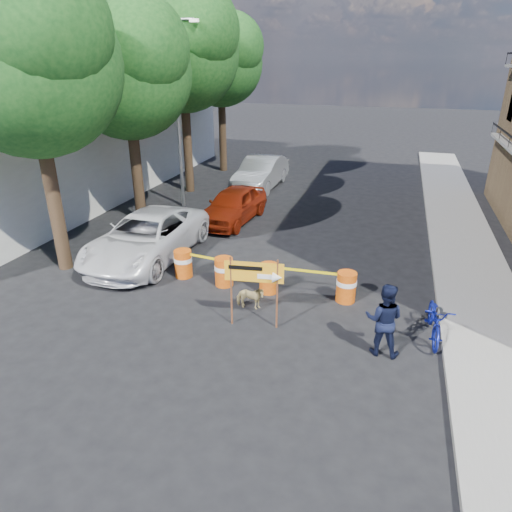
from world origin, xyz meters
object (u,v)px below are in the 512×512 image
Objects in this scene: sedan_red at (233,205)px; suv_white at (146,237)px; barrel_mid_left at (224,271)px; barrel_mid_right at (269,278)px; bicycle at (438,303)px; barrel_far_left at (183,263)px; dog at (250,298)px; pedestrian at (384,320)px; detour_sign at (262,278)px; barrel_far_right at (346,286)px; sedan_silver at (261,173)px.

suv_white is at bearing -103.37° from sedan_red.
barrel_mid_right is at bearing -1.00° from barrel_mid_left.
bicycle is 9.61m from suv_white.
barrel_far_left is 0.16× the size of suv_white.
bicycle is 4.88m from dog.
pedestrian is 0.42× the size of sedan_red.
pedestrian reaches higher than suv_white.
detour_sign is 1.46m from dog.
barrel_mid_right is 2.28m from barrel_far_right.
bicycle reaches higher than barrel_mid_left.
sedan_silver is (-0.41, 5.60, 0.09)m from sedan_red.
barrel_mid_left is 0.46× the size of detour_sign.
barrel_far_right is at bearing 1.21° from barrel_mid_left.
barrel_far_left is 1.00× the size of barrel_mid_left.
sedan_red is (-1.73, 5.73, 0.26)m from barrel_mid_left.
detour_sign reaches higher than dog.
barrel_far_right is 0.46× the size of bicycle.
dog is at bearing -26.71° from barrel_far_left.
barrel_far_right is 2.69m from bicycle.
barrel_far_right is 0.21× the size of sedan_red.
bicycle is (1.23, 1.07, 0.07)m from pedestrian.
suv_white reaches higher than barrel_mid_left.
barrel_far_left is 2.99m from dog.
barrel_far_left is 11.17m from sedan_silver.
suv_white is (-1.82, 0.96, 0.32)m from barrel_far_left.
barrel_far_right is at bearing -40.71° from sedan_red.
suv_white is at bearing 171.35° from barrel_far_right.
pedestrian is (4.82, -2.22, 0.44)m from barrel_mid_left.
dog is 0.16× the size of sedan_silver.
detour_sign is at bearing -30.83° from suv_white.
bicycle reaches higher than barrel_far_left.
bicycle is at bearing -13.25° from suv_white.
dog is at bearing -43.75° from barrel_mid_left.
barrel_far_left is at bearing 58.20° from dog.
barrel_mid_left is 5.32m from pedestrian.
barrel_far_left is 4.00m from detour_sign.
sedan_red is (-2.94, 6.89, 0.39)m from dog.
bicycle is at bearing -27.90° from barrel_far_right.
detour_sign is 13.86m from sedan_silver.
detour_sign reaches higher than barrel_mid_right.
pedestrian is (1.10, -2.30, 0.44)m from barrel_far_right.
sedan_silver reaches higher than barrel_mid_left.
detour_sign reaches higher than sedan_silver.
barrel_far_left is 5.56m from sedan_red.
sedan_silver is at bearing 98.57° from detour_sign.
sedan_red is at bearing 71.88° from suv_white.
detour_sign is 5.97m from suv_white.
sedan_red reaches higher than barrel_mid_left.
sedan_silver is (-0.68, 11.15, 0.36)m from barrel_far_left.
sedan_silver is (1.15, 10.19, 0.04)m from suv_white.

